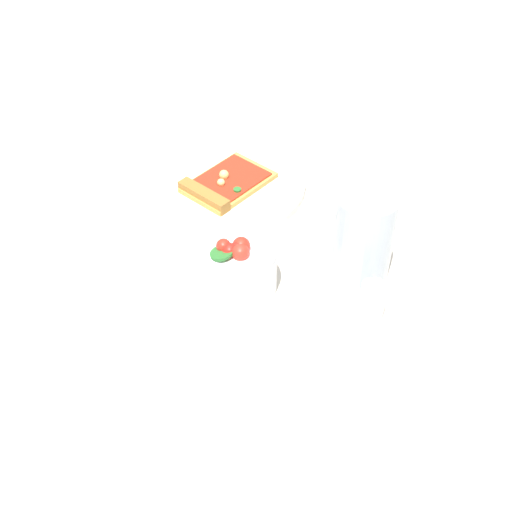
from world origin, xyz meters
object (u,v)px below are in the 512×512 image
plate (220,183)px  salad_bowl (237,266)px  paper_napkin (99,313)px  pizza_slice_main (224,184)px  pepper_shaker (372,300)px  soda_glass (362,241)px

plate → salad_bowl: (0.16, 0.17, 0.03)m
plate → paper_napkin: 0.32m
pizza_slice_main → pepper_shaker: (0.08, 0.32, 0.01)m
paper_napkin → pepper_shaker: 0.36m
plate → pepper_shaker: pepper_shaker is taller
pizza_slice_main → soda_glass: bearing=86.1°
soda_glass → paper_napkin: bearing=-38.4°
plate → pepper_shaker: (0.09, 0.34, 0.03)m
plate → soda_glass: bearing=83.8°
plate → soda_glass: soda_glass is taller
pizza_slice_main → soda_glass: (0.02, 0.26, 0.04)m
soda_glass → paper_napkin: size_ratio=1.07×
paper_napkin → pepper_shaker: (-0.22, 0.28, 0.03)m
pepper_shaker → salad_bowl: bearing=-69.1°
plate → pizza_slice_main: (0.01, 0.02, 0.01)m
plate → pepper_shaker: bearing=75.0°
pizza_slice_main → paper_napkin: bearing=8.1°
plate → soda_glass: size_ratio=2.05×
soda_glass → paper_napkin: 0.36m
paper_napkin → salad_bowl: bearing=144.8°
paper_napkin → pepper_shaker: bearing=128.1°
plate → pizza_slice_main: size_ratio=2.01×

